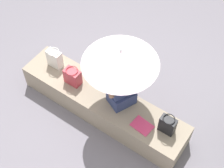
{
  "coord_description": "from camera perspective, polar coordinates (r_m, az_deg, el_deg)",
  "views": [
    {
      "loc": [
        1.69,
        -2.2,
        4.39
      ],
      "look_at": [
        0.13,
        0.04,
        0.76
      ],
      "focal_mm": 54.15,
      "sensor_mm": 36.0,
      "label": 1
    }
  ],
  "objects": [
    {
      "name": "person_seated",
      "position": [
        4.48,
        1.7,
        -0.14
      ],
      "size": [
        0.39,
        0.51,
        0.9
      ],
      "color": "navy",
      "rests_on": "stone_bench"
    },
    {
      "name": "tote_bag_canvas",
      "position": [
        5.16,
        -9.67,
        4.27
      ],
      "size": [
        0.23,
        0.17,
        0.31
      ],
      "color": "silver",
      "rests_on": "stone_bench"
    },
    {
      "name": "magazine",
      "position": [
        4.6,
        5.1,
        -7.04
      ],
      "size": [
        0.3,
        0.23,
        0.01
      ],
      "primitive_type": "cube",
      "rotation": [
        0.0,
        0.0,
        -0.1
      ],
      "color": "#D83866",
      "rests_on": "stone_bench"
    },
    {
      "name": "stone_bench",
      "position": [
        5.02,
        -1.52,
        -3.43
      ],
      "size": [
        2.63,
        0.58,
        0.41
      ],
      "primitive_type": "cube",
      "color": "gray",
      "rests_on": "ground"
    },
    {
      "name": "shoulder_bag_spare",
      "position": [
        4.92,
        -6.66,
        1.26
      ],
      "size": [
        0.24,
        0.18,
        0.28
      ],
      "color": "#B2333D",
      "rests_on": "stone_bench"
    },
    {
      "name": "ground_plane",
      "position": [
        5.19,
        -1.47,
        -4.68
      ],
      "size": [
        14.0,
        14.0,
        0.0
      ],
      "primitive_type": "plane",
      "color": "slate"
    },
    {
      "name": "handbag_black",
      "position": [
        4.49,
        9.36,
        -6.81
      ],
      "size": [
        0.22,
        0.16,
        0.29
      ],
      "color": "black",
      "rests_on": "stone_bench"
    },
    {
      "name": "parasol",
      "position": [
        4.11,
        1.46,
        4.55
      ],
      "size": [
        0.99,
        0.99,
        1.04
      ],
      "color": "#B7B7BC",
      "rests_on": "stone_bench"
    }
  ]
}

